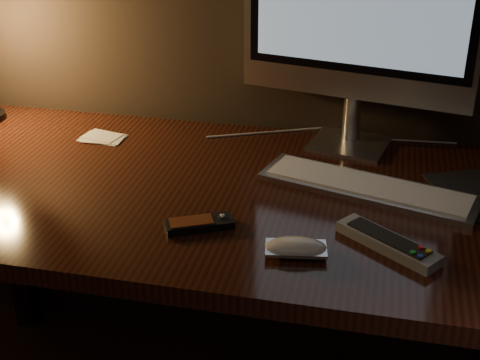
% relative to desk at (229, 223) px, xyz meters
% --- Properties ---
extents(desk, '(1.60, 0.75, 0.75)m').
position_rel_desk_xyz_m(desk, '(0.00, 0.00, 0.00)').
color(desk, black).
rests_on(desk, ground).
extents(monitor, '(0.56, 0.20, 0.59)m').
position_rel_desk_xyz_m(monitor, '(0.26, 0.23, 0.48)').
color(monitor, silver).
rests_on(monitor, desk).
extents(keyboard, '(0.49, 0.25, 0.02)m').
position_rel_desk_xyz_m(keyboard, '(0.32, -0.01, 0.14)').
color(keyboard, silver).
rests_on(keyboard, desk).
extents(mouse, '(0.12, 0.08, 0.02)m').
position_rel_desk_xyz_m(mouse, '(0.20, -0.30, 0.14)').
color(mouse, white).
rests_on(mouse, desk).
extents(media_remote, '(0.14, 0.10, 0.02)m').
position_rel_desk_xyz_m(media_remote, '(0.00, -0.24, 0.14)').
color(media_remote, black).
rests_on(media_remote, desk).
extents(tv_remote, '(0.20, 0.17, 0.03)m').
position_rel_desk_xyz_m(tv_remote, '(0.37, -0.24, 0.14)').
color(tv_remote, gray).
rests_on(tv_remote, desk).
extents(papers, '(0.12, 0.09, 0.01)m').
position_rel_desk_xyz_m(papers, '(-0.37, 0.14, 0.13)').
color(papers, white).
rests_on(papers, desk).
extents(cable, '(0.62, 0.14, 0.01)m').
position_rel_desk_xyz_m(cable, '(0.21, 0.26, 0.13)').
color(cable, white).
rests_on(cable, desk).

